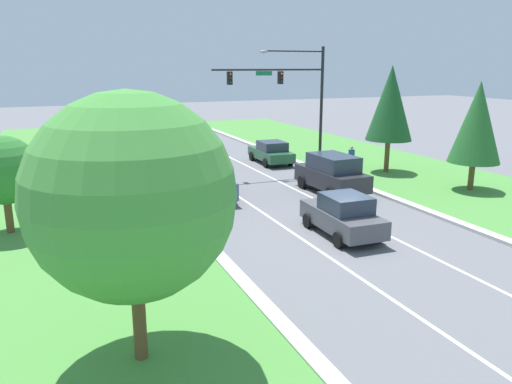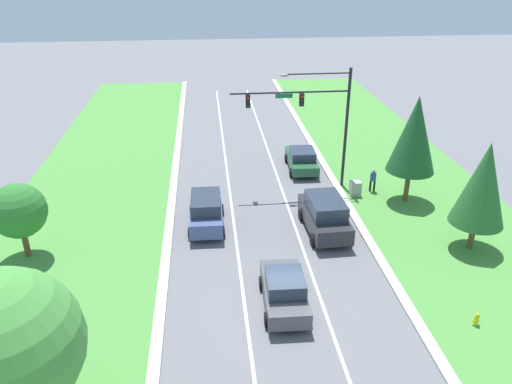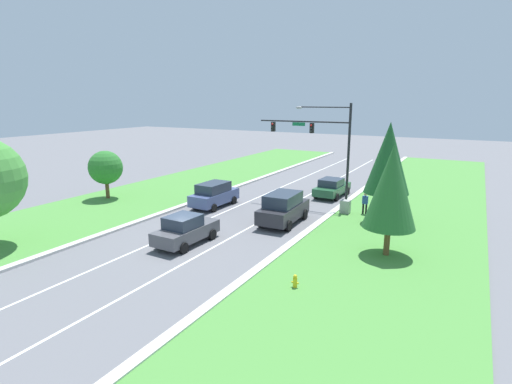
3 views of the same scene
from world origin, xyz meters
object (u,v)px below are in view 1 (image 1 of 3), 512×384
object	(u,v)px
utility_cabinet	(338,165)
pedestrian	(351,157)
charcoal_suv	(332,173)
graphite_sedan	(343,215)
conifer_far_right_tree	(477,122)
oak_far_left_tree	(132,197)
forest_sedan	(271,152)
traffic_signal_mast	(293,90)
slate_blue_suv	(209,180)
conifer_near_right_tree	(390,103)
oak_near_left_tree	(3,170)

from	to	relation	value
utility_cabinet	pedestrian	world-z (taller)	pedestrian
charcoal_suv	utility_cabinet	distance (m)	5.40
graphite_sedan	pedestrian	distance (m)	13.85
conifer_far_right_tree	oak_far_left_tree	distance (m)	22.71
forest_sedan	traffic_signal_mast	bearing A→B (deg)	-86.62
oak_far_left_tree	slate_blue_suv	bearing A→B (deg)	66.67
slate_blue_suv	conifer_far_right_tree	xyz separation A→B (m)	(14.36, -4.11, 2.92)
charcoal_suv	utility_cabinet	xyz separation A→B (m)	(3.12, 4.37, -0.58)
forest_sedan	conifer_near_right_tree	xyz separation A→B (m)	(5.77, -6.02, 3.78)
traffic_signal_mast	oak_far_left_tree	size ratio (longest dim) A/B	1.26
slate_blue_suv	charcoal_suv	bearing A→B (deg)	-10.50
traffic_signal_mast	graphite_sedan	distance (m)	13.97
conifer_near_right_tree	oak_far_left_tree	size ratio (longest dim) A/B	1.08
pedestrian	conifer_near_right_tree	world-z (taller)	conifer_near_right_tree
graphite_sedan	oak_far_left_tree	size ratio (longest dim) A/B	0.67
slate_blue_suv	oak_far_left_tree	distance (m)	15.61
graphite_sedan	utility_cabinet	xyz separation A→B (m)	(6.49, 10.92, -0.35)
oak_near_left_tree	pedestrian	bearing A→B (deg)	15.84
charcoal_suv	oak_near_left_tree	bearing A→B (deg)	-178.34
oak_near_left_tree	conifer_far_right_tree	world-z (taller)	conifer_far_right_tree
charcoal_suv	pedestrian	bearing A→B (deg)	45.74
slate_blue_suv	oak_far_left_tree	xyz separation A→B (m)	(-6.06, -14.05, 3.12)
forest_sedan	conifer_far_right_tree	bearing A→B (deg)	-57.20
forest_sedan	slate_blue_suv	world-z (taller)	slate_blue_suv
slate_blue_suv	conifer_near_right_tree	world-z (taller)	conifer_near_right_tree
graphite_sedan	charcoal_suv	xyz separation A→B (m)	(3.37, 6.54, 0.23)
forest_sedan	slate_blue_suv	xyz separation A→B (m)	(-7.22, -7.91, 0.17)
graphite_sedan	conifer_far_right_tree	size ratio (longest dim) A/B	0.71
traffic_signal_mast	conifer_far_right_tree	size ratio (longest dim) A/B	1.32
utility_cabinet	conifer_near_right_tree	bearing A→B (deg)	-19.45
charcoal_suv	pedestrian	world-z (taller)	charcoal_suv
slate_blue_suv	oak_near_left_tree	bearing A→B (deg)	-164.68
graphite_sedan	charcoal_suv	bearing A→B (deg)	64.28
slate_blue_suv	charcoal_suv	xyz separation A→B (m)	(6.81, -1.40, 0.11)
graphite_sedan	utility_cabinet	distance (m)	12.70
forest_sedan	pedestrian	size ratio (longest dim) A/B	2.79
oak_near_left_tree	charcoal_suv	bearing A→B (deg)	3.56
conifer_far_right_tree	conifer_near_right_tree	bearing A→B (deg)	102.83
forest_sedan	graphite_sedan	distance (m)	16.30
utility_cabinet	oak_far_left_tree	size ratio (longest dim) A/B	0.16
pedestrian	oak_near_left_tree	world-z (taller)	oak_near_left_tree
charcoal_suv	conifer_far_right_tree	bearing A→B (deg)	-21.63
traffic_signal_mast	slate_blue_suv	size ratio (longest dim) A/B	1.79
traffic_signal_mast	graphite_sedan	bearing A→B (deg)	-107.01
traffic_signal_mast	conifer_near_right_tree	world-z (taller)	traffic_signal_mast
conifer_far_right_tree	oak_near_left_tree	bearing A→B (deg)	175.96
conifer_near_right_tree	traffic_signal_mast	bearing A→B (deg)	153.90
graphite_sedan	conifer_near_right_tree	bearing A→B (deg)	47.33
traffic_signal_mast	slate_blue_suv	world-z (taller)	traffic_signal_mast
oak_near_left_tree	utility_cabinet	bearing A→B (deg)	15.47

